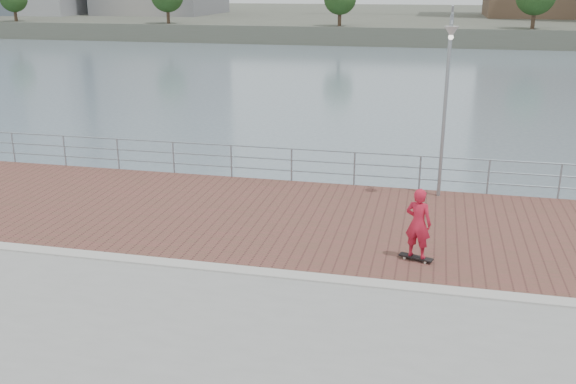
# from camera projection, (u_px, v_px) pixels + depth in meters

# --- Properties ---
(water) EXTENTS (400.00, 400.00, 0.00)m
(water) POSITION_uv_depth(u_px,v_px,m) (269.00, 352.00, 14.96)
(water) COLOR slate
(water) RESTS_ON ground
(brick_lane) EXTENTS (40.00, 6.80, 0.02)m
(brick_lane) POSITION_uv_depth(u_px,v_px,m) (301.00, 219.00, 17.67)
(brick_lane) COLOR brown
(brick_lane) RESTS_ON seawall
(curb) EXTENTS (40.00, 0.40, 0.06)m
(curb) POSITION_uv_depth(u_px,v_px,m) (268.00, 273.00, 14.33)
(curb) COLOR #B7B5AD
(curb) RESTS_ON seawall
(far_shore) EXTENTS (320.00, 95.00, 2.50)m
(far_shore) POSITION_uv_depth(u_px,v_px,m) (423.00, 19.00, 128.02)
(far_shore) COLOR #4C5142
(far_shore) RESTS_ON ground
(guardrail) EXTENTS (39.06, 0.06, 1.13)m
(guardrail) POSITION_uv_depth(u_px,v_px,m) (323.00, 163.00, 20.60)
(guardrail) COLOR #8C9EA8
(guardrail) RESTS_ON brick_lane
(street_lamp) EXTENTS (0.39, 1.14, 5.37)m
(street_lamp) POSITION_uv_depth(u_px,v_px,m) (448.00, 72.00, 18.02)
(street_lamp) COLOR gray
(street_lamp) RESTS_ON brick_lane
(skateboard) EXTENTS (0.82, 0.44, 0.09)m
(skateboard) POSITION_uv_depth(u_px,v_px,m) (416.00, 257.00, 15.00)
(skateboard) COLOR black
(skateboard) RESTS_ON brick_lane
(skateboarder) EXTENTS (0.71, 0.57, 1.68)m
(skateboarder) POSITION_uv_depth(u_px,v_px,m) (418.00, 223.00, 14.73)
(skateboarder) COLOR red
(skateboarder) RESTS_ON skateboard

